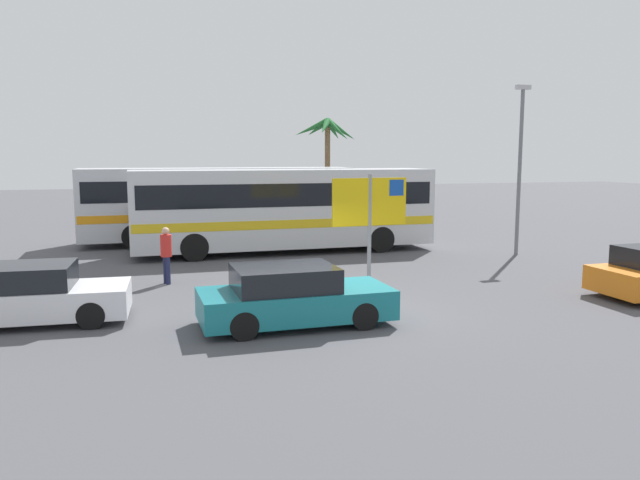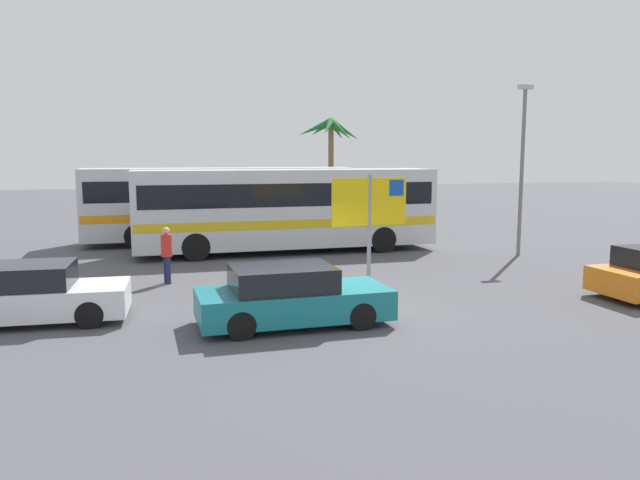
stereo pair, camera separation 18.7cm
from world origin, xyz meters
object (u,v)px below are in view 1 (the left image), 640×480
bus_rear_coach (219,201)px  car_white (34,295)px  car_teal (293,297)px  pedestrian_near_sign (166,251)px  bus_front_coach (284,206)px  ferry_sign (371,206)px

bus_rear_coach → car_white: bearing=-115.3°
car_teal → pedestrian_near_sign: bearing=114.0°
bus_rear_coach → pedestrian_near_sign: bearing=-107.3°
bus_rear_coach → bus_front_coach: bearing=-60.6°
ferry_sign → pedestrian_near_sign: bearing=151.6°
bus_rear_coach → ferry_sign: ferry_sign is taller
bus_rear_coach → pedestrian_near_sign: size_ratio=6.89×
ferry_sign → car_teal: bearing=-139.8°
ferry_sign → bus_rear_coach: bearing=99.9°
ferry_sign → pedestrian_near_sign: (-5.39, 2.41, -1.35)m
bus_rear_coach → ferry_sign: size_ratio=3.57×
ferry_sign → car_teal: (-2.95, -2.90, -1.69)m
bus_rear_coach → car_white: (-5.66, -11.99, -1.15)m
bus_front_coach → ferry_sign: size_ratio=3.57×
bus_front_coach → bus_rear_coach: same height
car_white → car_teal: (5.46, -1.79, 0.00)m
car_teal → pedestrian_near_sign: (-2.44, 5.31, 0.34)m
car_white → ferry_sign: bearing=11.0°
car_white → car_teal: size_ratio=0.96×
car_white → pedestrian_near_sign: pedestrian_near_sign is taller
bus_front_coach → car_teal: (-2.22, -10.18, -1.15)m
bus_rear_coach → pedestrian_near_sign: bus_rear_coach is taller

